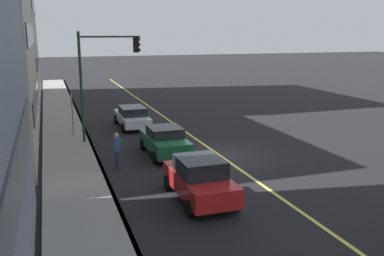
# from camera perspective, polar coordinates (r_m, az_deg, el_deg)

# --- Properties ---
(ground) EXTENTS (200.00, 200.00, 0.00)m
(ground) POSITION_cam_1_polar(r_m,az_deg,el_deg) (22.20, 3.89, -3.82)
(ground) COLOR black
(sidewalk_slab) EXTENTS (80.00, 2.71, 0.15)m
(sidewalk_slab) POSITION_cam_1_polar(r_m,az_deg,el_deg) (20.57, -15.77, -5.42)
(sidewalk_slab) COLOR gray
(sidewalk_slab) RESTS_ON ground
(curb_edge) EXTENTS (80.00, 0.16, 0.15)m
(curb_edge) POSITION_cam_1_polar(r_m,az_deg,el_deg) (20.66, -12.23, -5.14)
(curb_edge) COLOR slate
(curb_edge) RESTS_ON ground
(lane_stripe_center) EXTENTS (80.00, 0.16, 0.01)m
(lane_stripe_center) POSITION_cam_1_polar(r_m,az_deg,el_deg) (22.19, 3.89, -3.81)
(lane_stripe_center) COLOR #D8CC4C
(lane_stripe_center) RESTS_ON ground
(car_green) EXTENTS (4.22, 1.97, 1.52)m
(car_green) POSITION_cam_1_polar(r_m,az_deg,el_deg) (22.27, -3.71, -1.71)
(car_green) COLOR #1E6038
(car_green) RESTS_ON ground
(car_white) EXTENTS (4.69, 1.92, 1.43)m
(car_white) POSITION_cam_1_polar(r_m,az_deg,el_deg) (29.16, -8.09, 1.57)
(car_white) COLOR silver
(car_white) RESTS_ON ground
(car_red) EXTENTS (4.13, 1.97, 1.68)m
(car_red) POSITION_cam_1_polar(r_m,az_deg,el_deg) (16.33, 1.06, -6.89)
(car_red) COLOR red
(car_red) RESTS_ON ground
(pedestrian_with_backpack) EXTENTS (0.42, 0.37, 1.73)m
(pedestrian_with_backpack) POSITION_cam_1_polar(r_m,az_deg,el_deg) (20.28, -10.06, -2.61)
(pedestrian_with_backpack) COLOR #262D4C
(pedestrian_with_backpack) RESTS_ON ground
(traffic_light_mast) EXTENTS (0.28, 3.56, 6.40)m
(traffic_light_mast) POSITION_cam_1_polar(r_m,az_deg,el_deg) (24.80, -11.98, 7.87)
(traffic_light_mast) COLOR #1E3823
(traffic_light_mast) RESTS_ON ground
(street_sign_post) EXTENTS (0.60, 0.08, 2.82)m
(street_sign_post) POSITION_cam_1_polar(r_m,az_deg,el_deg) (26.53, -15.88, 2.14)
(street_sign_post) COLOR slate
(street_sign_post) RESTS_ON ground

